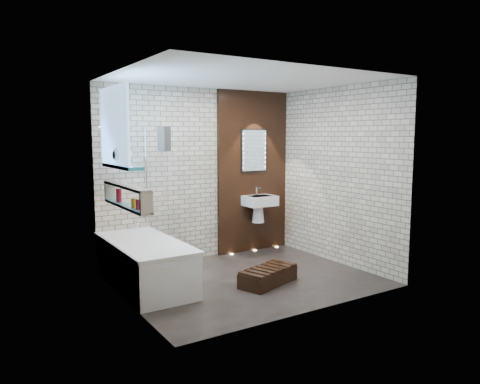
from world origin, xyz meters
TOP-DOWN VIEW (x-y plane):
  - ground at (0.00, 0.00)m, footprint 3.20×3.20m
  - room_shell at (0.00, 0.00)m, footprint 3.24×3.20m
  - walnut_panel at (0.95, 1.27)m, footprint 1.30×0.06m
  - clerestory_window at (-1.57, 0.35)m, footprint 0.18×1.00m
  - display_niche at (-1.53, 0.15)m, footprint 0.14×1.30m
  - bathtub at (-1.22, 0.45)m, footprint 0.79×1.74m
  - bath_screen at (-0.87, 0.89)m, footprint 0.01×0.78m
  - towel at (-0.87, 0.60)m, footprint 0.09×0.24m
  - shower_head at (-1.30, 0.95)m, footprint 0.18×0.18m
  - washbasin at (0.95, 1.07)m, footprint 0.50×0.36m
  - led_mirror at (0.95, 1.23)m, footprint 0.50×0.02m
  - walnut_step at (0.14, -0.30)m, footprint 0.90×0.61m
  - niche_bottles at (-1.53, 0.17)m, footprint 0.06×0.72m
  - sill_vases at (-1.50, 0.35)m, footprint 0.23×0.23m
  - floor_uplights at (0.95, 1.20)m, footprint 0.96×0.06m

SIDE VIEW (x-z plane):
  - ground at x=0.00m, z-range 0.00..0.00m
  - floor_uplights at x=0.95m, z-range 0.00..0.01m
  - walnut_step at x=0.14m, z-range 0.00..0.18m
  - bathtub at x=-1.22m, z-range -0.06..0.64m
  - washbasin at x=0.95m, z-range 0.50..1.08m
  - niche_bottles at x=-1.53m, z-range 1.09..1.25m
  - display_niche at x=-1.53m, z-range 1.07..1.33m
  - bath_screen at x=-0.87m, z-range 0.58..1.98m
  - walnut_panel at x=0.95m, z-range 0.00..2.60m
  - room_shell at x=0.00m, z-range 0.00..2.60m
  - led_mirror at x=0.95m, z-range 1.30..2.00m
  - sill_vases at x=-1.50m, z-range 1.55..1.78m
  - towel at x=-0.87m, z-range 1.70..2.00m
  - clerestory_window at x=-1.57m, z-range 1.43..2.37m
  - shower_head at x=-1.30m, z-range 1.99..2.01m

